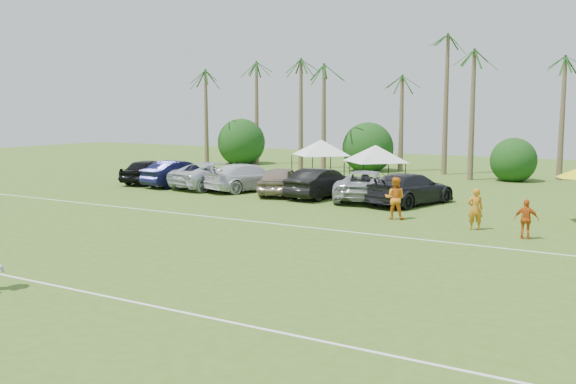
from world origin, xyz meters
The scene contains 25 objects.
field_lines centered at (0.00, 8.00, 0.01)m, with size 80.00×12.10×0.01m.
palm_tree_0 centered at (-22.00, 38.00, 7.48)m, with size 2.40×2.40×8.90m.
palm_tree_1 centered at (-17.00, 38.00, 8.35)m, with size 2.40×2.40×9.90m.
palm_tree_2 centered at (-12.00, 38.00, 9.21)m, with size 2.40×2.40×10.90m.
palm_tree_3 centered at (-8.00, 38.00, 10.06)m, with size 2.40×2.40×11.90m.
palm_tree_4 centered at (-4.00, 38.00, 7.48)m, with size 2.40×2.40×8.90m.
palm_tree_5 centered at (0.00, 38.00, 8.35)m, with size 2.40×2.40×9.90m.
palm_tree_6 centered at (4.00, 38.00, 9.21)m, with size 2.40×2.40×10.90m.
palm_tree_7 centered at (8.00, 38.00, 10.06)m, with size 2.40×2.40×11.90m.
bush_tree_0 centered at (-19.00, 39.00, 1.80)m, with size 4.00×4.00×4.00m.
bush_tree_1 centered at (-6.00, 39.00, 1.80)m, with size 4.00×4.00×4.00m.
bush_tree_2 centered at (6.00, 39.00, 1.80)m, with size 4.00×4.00×4.00m.
sideline_player_a centered at (8.52, 17.22, 0.90)m, with size 0.66×0.43×1.80m, color orange.
sideline_player_b centered at (4.56, 17.97, 1.00)m, with size 0.97×0.76×2.00m, color orange.
sideline_player_c centered at (10.80, 16.27, 0.80)m, with size 0.94×0.39×1.61m, color #D05917.
canopy_tent_left centered at (-4.62, 27.93, 3.10)m, with size 4.47×4.47×3.62m.
canopy_tent_right centered at (0.36, 25.50, 3.00)m, with size 4.33×4.33×3.50m.
parked_car_0 centered at (-15.37, 22.94, 0.86)m, with size 2.04×5.06×1.72m, color black.
parked_car_1 centered at (-12.67, 22.75, 0.86)m, with size 1.82×5.23×1.72m, color #0E1033.
parked_car_2 centered at (-9.96, 23.12, 0.86)m, with size 2.86×6.20×1.72m, color silver.
parked_car_3 centered at (-7.25, 23.09, 0.86)m, with size 2.42×5.94×1.72m, color silver.
parked_car_4 centered at (-4.54, 22.61, 0.86)m, with size 2.04×5.06×1.72m, color gray.
parked_car_5 centered at (-1.84, 22.67, 0.86)m, with size 1.82×5.23×1.72m, color black.
parked_car_6 centered at (0.87, 23.09, 0.86)m, with size 2.86×6.20×1.72m, color #9698A0.
parked_car_7 centered at (3.58, 22.77, 0.86)m, with size 2.42×5.94×1.72m, color black.
Camera 1 is at (15.50, -10.32, 5.23)m, focal length 40.00 mm.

